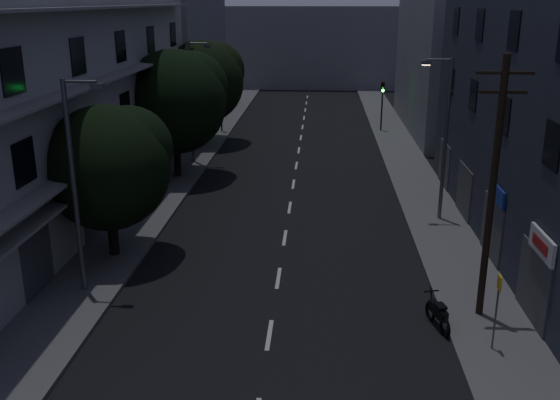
# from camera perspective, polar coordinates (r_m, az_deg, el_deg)

# --- Properties ---
(ground) EXTENTS (160.00, 160.00, 0.00)m
(ground) POSITION_cam_1_polar(r_m,az_deg,el_deg) (38.53, 1.27, 1.66)
(ground) COLOR black
(ground) RESTS_ON ground
(sidewalk_left) EXTENTS (3.00, 90.00, 0.15)m
(sidewalk_left) POSITION_cam_1_polar(r_m,az_deg,el_deg) (39.54, -9.66, 1.94)
(sidewalk_left) COLOR #565659
(sidewalk_left) RESTS_ON ground
(sidewalk_right) EXTENTS (3.00, 90.00, 0.15)m
(sidewalk_right) POSITION_cam_1_polar(r_m,az_deg,el_deg) (38.93, 12.37, 1.53)
(sidewalk_right) COLOR #565659
(sidewalk_right) RESTS_ON ground
(lane_markings) EXTENTS (0.15, 60.50, 0.01)m
(lane_markings) POSITION_cam_1_polar(r_m,az_deg,el_deg) (44.56, 1.62, 3.90)
(lane_markings) COLOR beige
(lane_markings) RESTS_ON ground
(building_left) EXTENTS (7.00, 36.00, 14.00)m
(building_left) POSITION_cam_1_polar(r_m,az_deg,el_deg) (33.11, -20.78, 10.22)
(building_left) COLOR #A5A4A0
(building_left) RESTS_ON ground
(building_far_left) EXTENTS (6.00, 20.00, 16.00)m
(building_far_left) POSITION_cam_1_polar(r_m,az_deg,el_deg) (61.55, -9.31, 15.07)
(building_far_left) COLOR slate
(building_far_left) RESTS_ON ground
(building_far_right) EXTENTS (6.00, 20.00, 13.00)m
(building_far_right) POSITION_cam_1_polar(r_m,az_deg,el_deg) (55.14, 15.03, 12.85)
(building_far_right) COLOR slate
(building_far_right) RESTS_ON ground
(building_far_end) EXTENTS (24.00, 8.00, 10.00)m
(building_far_end) POSITION_cam_1_polar(r_m,az_deg,el_deg) (82.19, 2.73, 13.82)
(building_far_end) COLOR slate
(building_far_end) RESTS_ON ground
(tree_near) EXTENTS (5.29, 5.29, 6.53)m
(tree_near) POSITION_cam_1_polar(r_m,az_deg,el_deg) (27.07, -15.41, 3.29)
(tree_near) COLOR black
(tree_near) RESTS_ON sidewalk_left
(tree_mid) EXTENTS (6.36, 6.36, 7.82)m
(tree_mid) POSITION_cam_1_polar(r_m,az_deg,el_deg) (39.01, -9.53, 9.20)
(tree_mid) COLOR black
(tree_mid) RESTS_ON sidewalk_left
(tree_far) EXTENTS (6.26, 6.26, 7.75)m
(tree_far) POSITION_cam_1_polar(r_m,az_deg,el_deg) (48.61, -7.01, 10.94)
(tree_far) COLOR black
(tree_far) RESTS_ON sidewalk_left
(traffic_signal_far_right) EXTENTS (0.28, 0.37, 4.10)m
(traffic_signal_far_right) POSITION_cam_1_polar(r_m,az_deg,el_deg) (53.48, 9.35, 9.40)
(traffic_signal_far_right) COLOR black
(traffic_signal_far_right) RESTS_ON sidewalk_right
(traffic_signal_far_left) EXTENTS (0.28, 0.37, 4.10)m
(traffic_signal_far_left) POSITION_cam_1_polar(r_m,az_deg,el_deg) (52.66, -5.43, 9.43)
(traffic_signal_far_left) COLOR black
(traffic_signal_far_left) RESTS_ON sidewalk_left
(street_lamp_left_near) EXTENTS (1.51, 0.25, 8.00)m
(street_lamp_left_near) POSITION_cam_1_polar(r_m,az_deg,el_deg) (23.74, -18.14, 1.96)
(street_lamp_left_near) COLOR #585C60
(street_lamp_left_near) RESTS_ON sidewalk_left
(street_lamp_right) EXTENTS (1.51, 0.25, 8.00)m
(street_lamp_right) POSITION_cam_1_polar(r_m,az_deg,el_deg) (31.57, 14.74, 6.05)
(street_lamp_right) COLOR #5B5B62
(street_lamp_right) RESTS_ON sidewalk_right
(street_lamp_left_far) EXTENTS (1.51, 0.25, 8.00)m
(street_lamp_left_far) POSITION_cam_1_polar(r_m,az_deg,el_deg) (42.39, -7.97, 9.35)
(street_lamp_left_far) COLOR #53575A
(street_lamp_left_far) RESTS_ON sidewalk_left
(utility_pole) EXTENTS (1.80, 0.24, 9.00)m
(utility_pole) POSITION_cam_1_polar(r_m,az_deg,el_deg) (21.81, 18.88, 1.26)
(utility_pole) COLOR black
(utility_pole) RESTS_ON sidewalk_right
(bus_stop_sign) EXTENTS (0.06, 0.35, 2.52)m
(bus_stop_sign) POSITION_cam_1_polar(r_m,az_deg,el_deg) (20.69, 19.27, -8.55)
(bus_stop_sign) COLOR #595B60
(bus_stop_sign) RESTS_ON sidewalk_right
(motorcycle) EXTENTS (0.72, 1.87, 1.22)m
(motorcycle) POSITION_cam_1_polar(r_m,az_deg,el_deg) (22.32, 14.23, -10.10)
(motorcycle) COLOR black
(motorcycle) RESTS_ON ground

